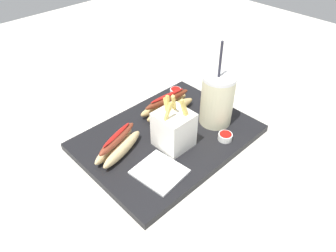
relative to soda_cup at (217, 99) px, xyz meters
name	(u,v)px	position (x,y,z in m)	size (l,w,h in m)	color
ground_plane	(168,143)	(0.14, -0.05, -0.11)	(2.40, 2.40, 0.02)	silver
food_tray	(168,137)	(0.14, -0.05, -0.09)	(0.46, 0.34, 0.02)	black
soda_cup	(217,99)	(0.00, 0.00, 0.00)	(0.09, 0.09, 0.25)	beige
fries_basket	(174,129)	(0.16, -0.01, -0.02)	(0.08, 0.09, 0.16)	white
hot_dog_1	(118,145)	(0.28, -0.09, -0.05)	(0.16, 0.09, 0.06)	#E5C689
hot_dog_2	(167,105)	(0.07, -0.13, -0.05)	(0.18, 0.08, 0.06)	tan
ketchup_cup_1	(176,91)	(-0.02, -0.18, -0.07)	(0.04, 0.04, 0.02)	white
ketchup_cup_2	(225,136)	(0.04, 0.07, -0.06)	(0.04, 0.04, 0.02)	white
napkin_stack	(159,172)	(0.25, 0.04, -0.07)	(0.10, 0.11, 0.01)	white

